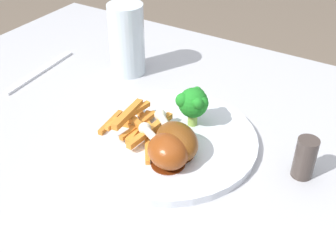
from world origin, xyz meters
TOP-DOWN VIEW (x-y plane):
  - dining_table at (0.00, 0.00)m, footprint 1.00×0.72m
  - dinner_plate at (-0.05, 0.04)m, footprint 0.28×0.28m
  - broccoli_floret_front at (-0.06, -0.01)m, footprint 0.05×0.05m
  - carrot_fries_pile at (0.00, 0.05)m, footprint 0.12×0.12m
  - chicken_drumstick_near at (-0.08, 0.06)m, footprint 0.12×0.10m
  - chicken_drumstick_far at (-0.08, 0.09)m, footprint 0.11×0.08m
  - fork at (0.29, -0.02)m, footprint 0.03×0.19m
  - water_glass at (0.14, -0.12)m, footprint 0.07×0.07m
  - pepper_shaker at (-0.25, 0.00)m, footprint 0.03×0.03m

SIDE VIEW (x-z plane):
  - dining_table at x=0.00m, z-range 0.25..0.99m
  - fork at x=0.29m, z-range 0.74..0.75m
  - dinner_plate at x=-0.05m, z-range 0.74..0.76m
  - carrot_fries_pile at x=0.00m, z-range 0.75..0.79m
  - pepper_shaker at x=-0.25m, z-range 0.74..0.81m
  - chicken_drumstick_near at x=-0.08m, z-range 0.76..0.80m
  - chicken_drumstick_far at x=-0.08m, z-range 0.76..0.80m
  - broccoli_floret_front at x=-0.06m, z-range 0.77..0.83m
  - water_glass at x=0.14m, z-range 0.74..0.88m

